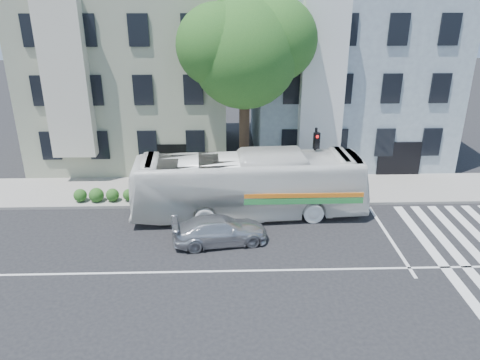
{
  "coord_description": "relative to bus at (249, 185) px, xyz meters",
  "views": [
    {
      "loc": [
        -1.0,
        -16.19,
        10.76
      ],
      "look_at": [
        -0.38,
        3.92,
        2.4
      ],
      "focal_mm": 35.0,
      "sensor_mm": 36.0,
      "label": 1
    }
  ],
  "objects": [
    {
      "name": "building_left",
      "position": [
        -7.1,
        9.84,
        3.88
      ],
      "size": [
        12.0,
        10.0,
        11.0
      ],
      "primitive_type": "cube",
      "color": "#999B82",
      "rests_on": "ground"
    },
    {
      "name": "building_right",
      "position": [
        6.9,
        9.84,
        3.88
      ],
      "size": [
        12.0,
        10.0,
        11.0
      ],
      "primitive_type": "cube",
      "color": "gray",
      "rests_on": "ground"
    },
    {
      "name": "traffic_signal",
      "position": [
        3.44,
        1.13,
        1.08
      ],
      "size": [
        0.41,
        0.53,
        4.17
      ],
      "rotation": [
        0.0,
        0.0,
        0.41
      ],
      "color": "black",
      "rests_on": "ground"
    },
    {
      "name": "ground",
      "position": [
        -0.1,
        -5.16,
        -1.62
      ],
      "size": [
        120.0,
        120.0,
        0.0
      ],
      "primitive_type": "plane",
      "color": "black",
      "rests_on": "ground"
    },
    {
      "name": "hedge",
      "position": [
        -4.64,
        1.48,
        -1.12
      ],
      "size": [
        8.44,
        2.94,
        0.7
      ],
      "primitive_type": null,
      "rotation": [
        0.0,
        0.0,
        0.25
      ],
      "color": "#2F5E1E",
      "rests_on": "sidewalk_far"
    },
    {
      "name": "bus",
      "position": [
        0.0,
        0.0,
        0.0
      ],
      "size": [
        3.34,
        11.74,
        3.23
      ],
      "primitive_type": "imported",
      "rotation": [
        0.0,
        0.0,
        1.63
      ],
      "color": "white",
      "rests_on": "ground"
    },
    {
      "name": "street_tree",
      "position": [
        -0.04,
        3.58,
        6.21
      ],
      "size": [
        7.3,
        5.9,
        11.1
      ],
      "color": "#2D2116",
      "rests_on": "ground"
    },
    {
      "name": "sedan",
      "position": [
        -1.43,
        -2.8,
        -1.0
      ],
      "size": [
        2.37,
        4.49,
        1.24
      ],
      "primitive_type": "imported",
      "rotation": [
        0.0,
        0.0,
        1.72
      ],
      "color": "silver",
      "rests_on": "ground"
    },
    {
      "name": "sidewalk_far",
      "position": [
        -0.1,
        2.84,
        -1.54
      ],
      "size": [
        80.0,
        4.0,
        0.15
      ],
      "primitive_type": "cube",
      "color": "gray",
      "rests_on": "ground"
    }
  ]
}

